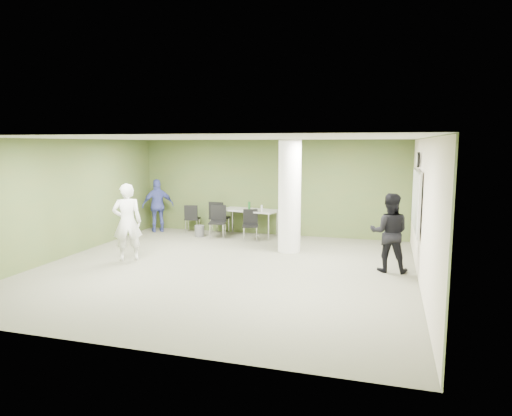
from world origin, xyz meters
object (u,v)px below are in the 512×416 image
(man_black, at_px, (389,233))
(man_blue, at_px, (158,206))
(woman_white, at_px, (127,222))
(chair_back_left, at_px, (192,216))
(folding_table, at_px, (250,211))

(man_black, relative_size, man_blue, 1.03)
(man_black, xyz_separation_m, man_blue, (-6.80, 2.60, -0.02))
(woman_white, bearing_deg, chair_back_left, -123.74)
(folding_table, bearing_deg, man_blue, -166.55)
(chair_back_left, relative_size, man_blue, 0.53)
(folding_table, distance_m, man_blue, 2.90)
(woman_white, distance_m, man_blue, 3.47)
(chair_back_left, height_order, man_black, man_black)
(chair_back_left, bearing_deg, man_black, 142.86)
(chair_back_left, distance_m, man_blue, 1.10)
(folding_table, height_order, man_black, man_black)
(man_blue, bearing_deg, folding_table, 148.19)
(woman_white, bearing_deg, man_blue, -106.32)
(woman_white, height_order, man_blue, woman_white)
(folding_table, height_order, woman_white, woman_white)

